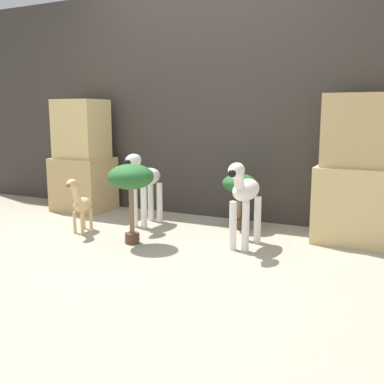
{
  "coord_description": "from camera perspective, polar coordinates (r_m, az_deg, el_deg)",
  "views": [
    {
      "loc": [
        1.73,
        -2.66,
        1.0
      ],
      "look_at": [
        0.11,
        0.64,
        0.36
      ],
      "focal_mm": 42.0,
      "sensor_mm": 36.0,
      "label": 1
    }
  ],
  "objects": [
    {
      "name": "ground_plane",
      "position": [
        3.33,
        -6.55,
        -7.68
      ],
      "size": [
        14.0,
        14.0,
        0.0
      ],
      "primitive_type": "plane",
      "color": "#9E937F"
    },
    {
      "name": "zebra_right",
      "position": [
        3.37,
        6.67,
        -0.39
      ],
      "size": [
        0.17,
        0.51,
        0.66
      ],
      "color": "white",
      "rests_on": "ground_plane"
    },
    {
      "name": "rock_pillar_left",
      "position": [
        4.8,
        -13.72,
        3.91
      ],
      "size": [
        0.56,
        0.46,
        1.14
      ],
      "color": "tan",
      "rests_on": "ground_plane"
    },
    {
      "name": "wall_back",
      "position": [
        4.36,
        2.92,
        11.19
      ],
      "size": [
        6.4,
        0.08,
        2.2
      ],
      "color": "#38332D",
      "rests_on": "ground_plane"
    },
    {
      "name": "giraffe_figurine",
      "position": [
        3.93,
        -14.05,
        -1.19
      ],
      "size": [
        0.16,
        0.34,
        0.48
      ],
      "color": "tan",
      "rests_on": "ground_plane"
    },
    {
      "name": "rock_pillar_right",
      "position": [
        3.71,
        19.94,
        2.05
      ],
      "size": [
        0.56,
        0.46,
        1.15
      ],
      "color": "#D1B775",
      "rests_on": "ground_plane"
    },
    {
      "name": "potted_palm_front",
      "position": [
        3.94,
        6.04,
        0.58
      ],
      "size": [
        0.3,
        0.3,
        0.49
      ],
      "color": "#513323",
      "rests_on": "ground_plane"
    },
    {
      "name": "zebra_left",
      "position": [
        4.06,
        -6.03,
        1.36
      ],
      "size": [
        0.17,
        0.51,
        0.66
      ],
      "color": "white",
      "rests_on": "ground_plane"
    },
    {
      "name": "potted_palm_back",
      "position": [
        3.47,
        -7.77,
        1.54
      ],
      "size": [
        0.35,
        0.35,
        0.62
      ],
      "color": "#513323",
      "rests_on": "ground_plane"
    }
  ]
}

